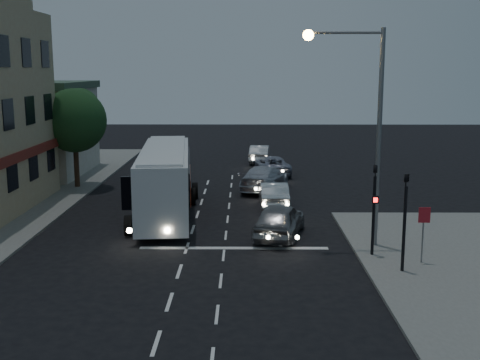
{
  "coord_description": "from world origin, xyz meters",
  "views": [
    {
      "loc": [
        2.43,
        -22.53,
        7.48
      ],
      "look_at": [
        2.24,
        6.03,
        2.2
      ],
      "focal_mm": 45.0,
      "sensor_mm": 36.0,
      "label": 1
    }
  ],
  "objects_px": {
    "car_extra": "(260,154)",
    "car_sedan_c": "(272,165)",
    "regulatory_sign": "(424,226)",
    "car_sedan_b": "(265,178)",
    "tour_bus": "(165,179)",
    "car_suv": "(279,220)",
    "traffic_signal_main": "(374,199)",
    "streetlight": "(364,112)",
    "street_tree": "(74,118)",
    "traffic_signal_side": "(405,210)",
    "car_sedan_a": "(274,195)"
  },
  "relations": [
    {
      "from": "car_extra",
      "to": "car_sedan_c",
      "type": "bearing_deg",
      "value": 102.71
    },
    {
      "from": "regulatory_sign",
      "to": "car_sedan_b",
      "type": "bearing_deg",
      "value": 110.86
    },
    {
      "from": "tour_bus",
      "to": "car_suv",
      "type": "height_order",
      "value": "tour_bus"
    },
    {
      "from": "car_sedan_c",
      "to": "car_extra",
      "type": "distance_m",
      "value": 5.66
    },
    {
      "from": "car_sedan_c",
      "to": "traffic_signal_main",
      "type": "bearing_deg",
      "value": 94.08
    },
    {
      "from": "streetlight",
      "to": "street_tree",
      "type": "distance_m",
      "value": 20.19
    },
    {
      "from": "car_extra",
      "to": "street_tree",
      "type": "bearing_deg",
      "value": 47.24
    },
    {
      "from": "traffic_signal_side",
      "to": "car_extra",
      "type": "bearing_deg",
      "value": 99.65
    },
    {
      "from": "car_sedan_a",
      "to": "car_sedan_c",
      "type": "distance_m",
      "value": 10.5
    },
    {
      "from": "car_sedan_c",
      "to": "traffic_signal_side",
      "type": "xyz_separation_m",
      "value": [
        3.84,
        -21.39,
        1.75
      ]
    },
    {
      "from": "car_sedan_a",
      "to": "car_sedan_b",
      "type": "distance_m",
      "value": 4.74
    },
    {
      "from": "regulatory_sign",
      "to": "streetlight",
      "type": "distance_m",
      "value": 5.18
    },
    {
      "from": "car_suv",
      "to": "traffic_signal_side",
      "type": "bearing_deg",
      "value": 144.21
    },
    {
      "from": "car_sedan_b",
      "to": "traffic_signal_main",
      "type": "relative_size",
      "value": 1.29
    },
    {
      "from": "car_sedan_a",
      "to": "car_extra",
      "type": "relative_size",
      "value": 0.99
    },
    {
      "from": "traffic_signal_main",
      "to": "streetlight",
      "type": "height_order",
      "value": "streetlight"
    },
    {
      "from": "tour_bus",
      "to": "car_sedan_c",
      "type": "relative_size",
      "value": 2.42
    },
    {
      "from": "car_extra",
      "to": "streetlight",
      "type": "xyz_separation_m",
      "value": [
        3.64,
        -23.6,
        5.02
      ]
    },
    {
      "from": "car_sedan_a",
      "to": "traffic_signal_main",
      "type": "xyz_separation_m",
      "value": [
        3.55,
        -8.91,
        1.72
      ]
    },
    {
      "from": "car_sedan_a",
      "to": "car_sedan_c",
      "type": "bearing_deg",
      "value": -93.14
    },
    {
      "from": "traffic_signal_main",
      "to": "car_sedan_a",
      "type": "bearing_deg",
      "value": 111.73
    },
    {
      "from": "car_extra",
      "to": "streetlight",
      "type": "relative_size",
      "value": 0.48
    },
    {
      "from": "traffic_signal_main",
      "to": "streetlight",
      "type": "distance_m",
      "value": 3.61
    },
    {
      "from": "tour_bus",
      "to": "car_extra",
      "type": "xyz_separation_m",
      "value": [
        5.35,
        17.87,
        -1.19
      ]
    },
    {
      "from": "car_sedan_b",
      "to": "car_sedan_c",
      "type": "distance_m",
      "value": 5.81
    },
    {
      "from": "car_sedan_a",
      "to": "streetlight",
      "type": "distance_m",
      "value": 9.61
    },
    {
      "from": "car_extra",
      "to": "regulatory_sign",
      "type": "xyz_separation_m",
      "value": [
        5.59,
        -26.04,
        0.89
      ]
    },
    {
      "from": "traffic_signal_main",
      "to": "street_tree",
      "type": "bearing_deg",
      "value": 137.97
    },
    {
      "from": "car_sedan_b",
      "to": "traffic_signal_main",
      "type": "bearing_deg",
      "value": 123.05
    },
    {
      "from": "streetlight",
      "to": "traffic_signal_main",
      "type": "bearing_deg",
      "value": -79.8
    },
    {
      "from": "traffic_signal_main",
      "to": "tour_bus",
      "type": "bearing_deg",
      "value": 142.26
    },
    {
      "from": "traffic_signal_side",
      "to": "car_suv",
      "type": "bearing_deg",
      "value": 130.48
    },
    {
      "from": "car_suv",
      "to": "traffic_signal_side",
      "type": "distance_m",
      "value": 6.78
    },
    {
      "from": "car_sedan_b",
      "to": "streetlight",
      "type": "xyz_separation_m",
      "value": [
        3.63,
        -12.22,
        4.96
      ]
    },
    {
      "from": "car_suv",
      "to": "car_sedan_a",
      "type": "bearing_deg",
      "value": -76.43
    },
    {
      "from": "traffic_signal_main",
      "to": "traffic_signal_side",
      "type": "height_order",
      "value": "same"
    },
    {
      "from": "car_sedan_a",
      "to": "traffic_signal_side",
      "type": "xyz_separation_m",
      "value": [
        4.25,
        -10.89,
        1.72
      ]
    },
    {
      "from": "traffic_signal_side",
      "to": "streetlight",
      "type": "bearing_deg",
      "value": 105.7
    },
    {
      "from": "car_suv",
      "to": "car_extra",
      "type": "xyz_separation_m",
      "value": [
        -0.32,
        22.0,
        -0.07
      ]
    },
    {
      "from": "car_sedan_b",
      "to": "regulatory_sign",
      "type": "relative_size",
      "value": 2.41
    },
    {
      "from": "traffic_signal_main",
      "to": "car_sedan_c",
      "type": "bearing_deg",
      "value": 99.2
    },
    {
      "from": "car_suv",
      "to": "street_tree",
      "type": "xyz_separation_m",
      "value": [
        -12.24,
        11.22,
        3.72
      ]
    },
    {
      "from": "car_sedan_a",
      "to": "car_extra",
      "type": "bearing_deg",
      "value": -89.7
    },
    {
      "from": "regulatory_sign",
      "to": "street_tree",
      "type": "relative_size",
      "value": 0.35
    },
    {
      "from": "car_sedan_c",
      "to": "traffic_signal_main",
      "type": "relative_size",
      "value": 1.17
    },
    {
      "from": "tour_bus",
      "to": "traffic_signal_main",
      "type": "xyz_separation_m",
      "value": [
        9.24,
        -7.15,
        0.52
      ]
    },
    {
      "from": "car_suv",
      "to": "tour_bus",
      "type": "bearing_deg",
      "value": -22.34
    },
    {
      "from": "car_sedan_c",
      "to": "traffic_signal_main",
      "type": "height_order",
      "value": "traffic_signal_main"
    },
    {
      "from": "traffic_signal_side",
      "to": "traffic_signal_main",
      "type": "bearing_deg",
      "value": 109.49
    },
    {
      "from": "car_sedan_b",
      "to": "traffic_signal_main",
      "type": "height_order",
      "value": "traffic_signal_main"
    }
  ]
}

